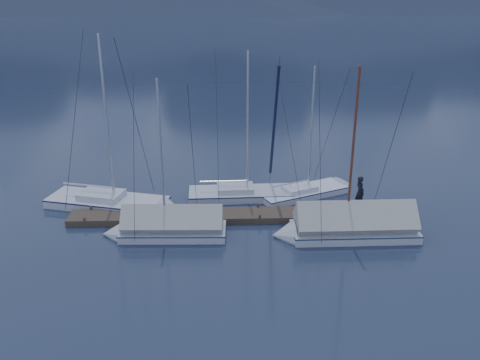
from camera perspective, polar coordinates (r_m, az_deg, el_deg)
The scene contains 9 objects.
ground at distance 25.32m, azimuth 0.16°, elevation -6.29°, with size 1000.00×1000.00×0.00m, color #162033.
dock at distance 27.06m, azimuth 0.00°, elevation -4.13°, with size 18.00×1.50×0.54m.
mooring_posts at distance 26.95m, azimuth -1.06°, elevation -3.68°, with size 15.12×1.52×0.35m.
sailboat_open_left at distance 28.98m, azimuth -12.90°, elevation -2.76°, with size 8.12×4.20×10.34m.
sailboat_open_mid at distance 29.69m, azimuth 1.76°, elevation -1.64°, with size 7.04×3.00×9.24m.
sailboat_open_right at distance 30.54m, azimuth 8.35°, elevation -1.23°, with size 6.43×4.21×8.29m.
sailboat_covered_near at distance 25.61m, azimuth 11.52°, elevation -5.26°, with size 7.15×3.08×9.27m.
sailboat_covered_far at distance 25.43m, azimuth -8.61°, elevation -5.37°, with size 6.17×2.60×8.57m.
person at distance 27.98m, azimuth 13.31°, elevation -1.33°, with size 0.65×0.43×1.79m, color black.
Camera 1 is at (-0.88, -22.43, 11.72)m, focal length 38.00 mm.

